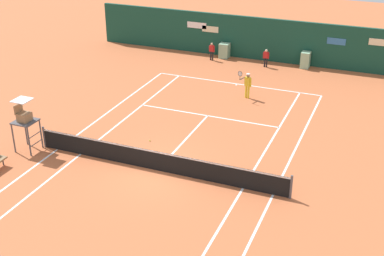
{
  "coord_description": "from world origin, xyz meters",
  "views": [
    {
      "loc": [
        9.1,
        -18.22,
        11.83
      ],
      "look_at": [
        0.43,
        3.09,
        0.8
      ],
      "focal_mm": 49.12,
      "sensor_mm": 36.0,
      "label": 1
    }
  ],
  "objects_px": {
    "umpire_chair": "(24,118)",
    "ball_kid_centre_post": "(212,50)",
    "player_on_baseline": "(247,83)",
    "ball_kid_left_post": "(266,57)",
    "tennis_ball_by_sideline": "(150,141)"
  },
  "relations": [
    {
      "from": "umpire_chair",
      "to": "ball_kid_centre_post",
      "type": "relative_size",
      "value": 2.05
    },
    {
      "from": "umpire_chair",
      "to": "player_on_baseline",
      "type": "relative_size",
      "value": 1.48
    },
    {
      "from": "player_on_baseline",
      "to": "ball_kid_left_post",
      "type": "xyz_separation_m",
      "value": [
        -0.43,
        5.88,
        -0.19
      ]
    },
    {
      "from": "player_on_baseline",
      "to": "ball_kid_centre_post",
      "type": "relative_size",
      "value": 1.38
    },
    {
      "from": "tennis_ball_by_sideline",
      "to": "player_on_baseline",
      "type": "bearing_deg",
      "value": 68.79
    },
    {
      "from": "player_on_baseline",
      "to": "tennis_ball_by_sideline",
      "type": "bearing_deg",
      "value": 86.11
    },
    {
      "from": "umpire_chair",
      "to": "ball_kid_left_post",
      "type": "xyz_separation_m",
      "value": [
        7.35,
        16.12,
        -0.93
      ]
    },
    {
      "from": "ball_kid_left_post",
      "to": "tennis_ball_by_sideline",
      "type": "height_order",
      "value": "ball_kid_left_post"
    },
    {
      "from": "umpire_chair",
      "to": "tennis_ball_by_sideline",
      "type": "relative_size",
      "value": 38.24
    },
    {
      "from": "player_on_baseline",
      "to": "tennis_ball_by_sideline",
      "type": "relative_size",
      "value": 25.88
    },
    {
      "from": "ball_kid_centre_post",
      "to": "umpire_chair",
      "type": "bearing_deg",
      "value": 79.11
    },
    {
      "from": "ball_kid_left_post",
      "to": "tennis_ball_by_sideline",
      "type": "relative_size",
      "value": 18.5
    },
    {
      "from": "ball_kid_left_post",
      "to": "player_on_baseline",
      "type": "bearing_deg",
      "value": 89.94
    },
    {
      "from": "tennis_ball_by_sideline",
      "to": "ball_kid_left_post",
      "type": "bearing_deg",
      "value": 79.71
    },
    {
      "from": "player_on_baseline",
      "to": "ball_kid_left_post",
      "type": "distance_m",
      "value": 5.9
    }
  ]
}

